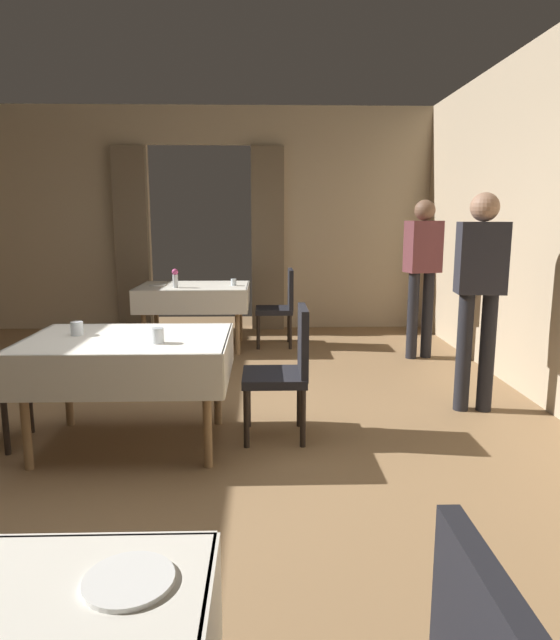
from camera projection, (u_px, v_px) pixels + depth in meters
name	position (u px, v px, depth m)	size (l,w,h in m)	color
ground	(137.00, 446.00, 3.79)	(10.08, 10.08, 0.00)	olive
wall_back	(201.00, 219.00, 7.62)	(6.40, 0.27, 3.00)	tan
dining_table_mid	(129.00, 351.00, 3.70)	(1.34, 0.98, 0.75)	olive
dining_table_far	(194.00, 293.00, 6.54)	(1.28, 0.96, 0.75)	olive
chair_mid_right	(286.00, 366.00, 3.86)	(0.44, 0.44, 0.93)	black
chair_far_right	(281.00, 304.00, 6.67)	(0.44, 0.44, 0.93)	black
plate_near_b	(129.00, 580.00, 1.20)	(0.20, 0.20, 0.01)	white
glass_mid_a	(158.00, 336.00, 3.50)	(0.08, 0.08, 0.10)	silver
glass_mid_b	(77.00, 329.00, 3.74)	(0.08, 0.08, 0.09)	silver
flower_vase_far	(175.00, 278.00, 6.28)	(0.07, 0.07, 0.21)	silver
plate_far_b	(158.00, 285.00, 6.52)	(0.19, 0.19, 0.01)	white
glass_far_c	(234.00, 282.00, 6.47)	(0.06, 0.06, 0.08)	silver
person_waiter_by_doorway	(422.00, 265.00, 5.99)	(0.40, 0.30, 1.72)	black
person_diner_standing_aside	(480.00, 284.00, 4.31)	(0.38, 0.26, 1.72)	black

